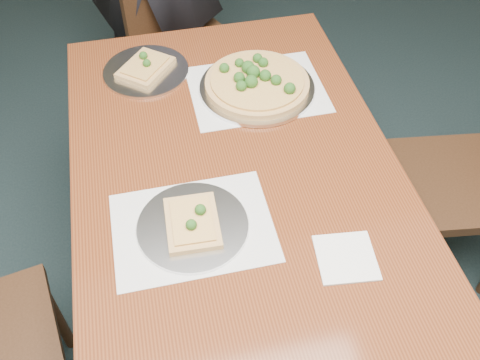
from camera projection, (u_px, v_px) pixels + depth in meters
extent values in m
cube|color=#512210|center=(240.00, 185.00, 1.47)|extent=(0.90, 1.50, 0.04)
cylinder|color=black|center=(107.00, 135.00, 2.13)|extent=(0.07, 0.07, 0.70)
cylinder|color=black|center=(294.00, 107.00, 2.25)|extent=(0.07, 0.07, 0.70)
cube|color=black|center=(193.00, 52.00, 2.34)|extent=(0.55, 0.55, 0.04)
cylinder|color=black|center=(185.00, 131.00, 2.35)|extent=(0.04, 0.04, 0.43)
cylinder|color=black|center=(144.00, 89.00, 2.54)|extent=(0.04, 0.04, 0.43)
cylinder|color=black|center=(250.00, 99.00, 2.49)|extent=(0.04, 0.04, 0.43)
cylinder|color=black|center=(207.00, 62.00, 2.68)|extent=(0.04, 0.04, 0.43)
cylinder|color=black|center=(56.00, 315.00, 1.77)|extent=(0.04, 0.04, 0.43)
cube|color=black|center=(454.00, 182.00, 1.84)|extent=(0.47, 0.47, 0.04)
cylinder|color=black|center=(376.00, 190.00, 2.13)|extent=(0.04, 0.04, 0.43)
cylinder|color=black|center=(464.00, 184.00, 2.15)|extent=(0.04, 0.04, 0.43)
cylinder|color=black|center=(402.00, 267.00, 1.89)|extent=(0.04, 0.04, 0.43)
cube|color=white|center=(257.00, 89.00, 1.70)|extent=(0.42, 0.32, 0.00)
cube|color=white|center=(193.00, 227.00, 1.34)|extent=(0.40, 0.30, 0.00)
cylinder|color=silver|center=(257.00, 87.00, 1.70)|extent=(0.37, 0.37, 0.01)
cylinder|color=#B68146|center=(257.00, 83.00, 1.68)|extent=(0.33, 0.33, 0.02)
cylinder|color=#E4D677|center=(257.00, 80.00, 1.67)|extent=(0.29, 0.29, 0.01)
sphere|color=#1E4615|center=(265.00, 75.00, 1.67)|extent=(0.03, 0.03, 0.03)
sphere|color=#1E4615|center=(239.00, 63.00, 1.71)|extent=(0.03, 0.03, 0.03)
sphere|color=#1E4615|center=(251.00, 82.00, 1.64)|extent=(0.04, 0.04, 0.04)
sphere|color=#1E4615|center=(265.00, 76.00, 1.66)|extent=(0.04, 0.04, 0.04)
sphere|color=#1E4615|center=(263.00, 62.00, 1.71)|extent=(0.03, 0.03, 0.03)
sphere|color=#1E4615|center=(253.00, 72.00, 1.67)|extent=(0.04, 0.04, 0.04)
sphere|color=#1E4615|center=(276.00, 80.00, 1.65)|extent=(0.03, 0.03, 0.03)
sphere|color=#1E4615|center=(290.00, 88.00, 1.62)|extent=(0.04, 0.04, 0.04)
sphere|color=#1E4615|center=(224.00, 68.00, 1.69)|extent=(0.03, 0.03, 0.03)
sphere|color=#1E4615|center=(258.00, 58.00, 1.73)|extent=(0.03, 0.03, 0.03)
sphere|color=#1E4615|center=(248.00, 67.00, 1.69)|extent=(0.04, 0.04, 0.04)
sphere|color=#1E4615|center=(250.00, 81.00, 1.65)|extent=(0.03, 0.03, 0.03)
sphere|color=#1E4615|center=(241.00, 86.00, 1.63)|extent=(0.03, 0.03, 0.03)
sphere|color=#1E4615|center=(239.00, 78.00, 1.66)|extent=(0.04, 0.04, 0.04)
cylinder|color=silver|center=(193.00, 226.00, 1.34)|extent=(0.28, 0.28, 0.01)
cube|color=#B68146|center=(192.00, 223.00, 1.33)|extent=(0.14, 0.18, 0.02)
cube|color=#E4D677|center=(192.00, 220.00, 1.32)|extent=(0.11, 0.14, 0.01)
sphere|color=#1E4615|center=(191.00, 225.00, 1.30)|extent=(0.03, 0.03, 0.03)
sphere|color=#1E4615|center=(200.00, 210.00, 1.33)|extent=(0.03, 0.03, 0.03)
cylinder|color=silver|center=(146.00, 71.00, 1.76)|extent=(0.28, 0.28, 0.01)
cube|color=#B68146|center=(146.00, 68.00, 1.75)|extent=(0.21, 0.21, 0.02)
cube|color=#E4D677|center=(145.00, 65.00, 1.74)|extent=(0.17, 0.17, 0.01)
sphere|color=#1E4615|center=(143.00, 56.00, 1.75)|extent=(0.03, 0.03, 0.03)
sphere|color=#1E4615|center=(147.00, 63.00, 1.73)|extent=(0.03, 0.03, 0.03)
cube|color=white|center=(346.00, 258.00, 1.28)|extent=(0.16, 0.16, 0.01)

